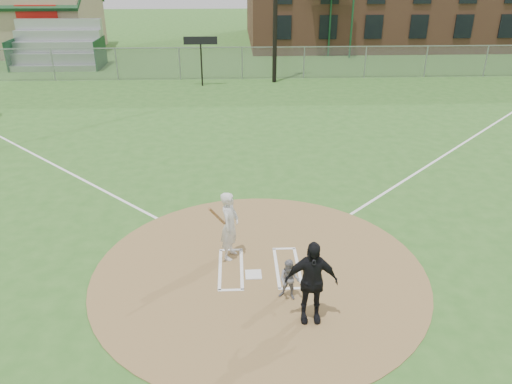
{
  "coord_description": "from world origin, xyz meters",
  "views": [
    {
      "loc": [
        -0.56,
        -10.52,
        7.24
      ],
      "look_at": [
        0.0,
        2.0,
        1.3
      ],
      "focal_mm": 35.0,
      "sensor_mm": 36.0,
      "label": 1
    }
  ],
  "objects_px": {
    "home_plate": "(253,275)",
    "catcher": "(289,280)",
    "umpire": "(311,282)",
    "batter_at_plate": "(230,226)"
  },
  "relations": [
    {
      "from": "catcher",
      "to": "umpire",
      "type": "bearing_deg",
      "value": -41.6
    },
    {
      "from": "umpire",
      "to": "batter_at_plate",
      "type": "height_order",
      "value": "umpire"
    },
    {
      "from": "catcher",
      "to": "umpire",
      "type": "relative_size",
      "value": 0.53
    },
    {
      "from": "home_plate",
      "to": "catcher",
      "type": "bearing_deg",
      "value": -50.64
    },
    {
      "from": "catcher",
      "to": "home_plate",
      "type": "bearing_deg",
      "value": 150.96
    },
    {
      "from": "home_plate",
      "to": "batter_at_plate",
      "type": "bearing_deg",
      "value": 123.03
    },
    {
      "from": "umpire",
      "to": "batter_at_plate",
      "type": "distance_m",
      "value": 3.11
    },
    {
      "from": "batter_at_plate",
      "to": "home_plate",
      "type": "bearing_deg",
      "value": -56.97
    },
    {
      "from": "home_plate",
      "to": "batter_at_plate",
      "type": "height_order",
      "value": "batter_at_plate"
    },
    {
      "from": "umpire",
      "to": "catcher",
      "type": "bearing_deg",
      "value": 118.93
    }
  ]
}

